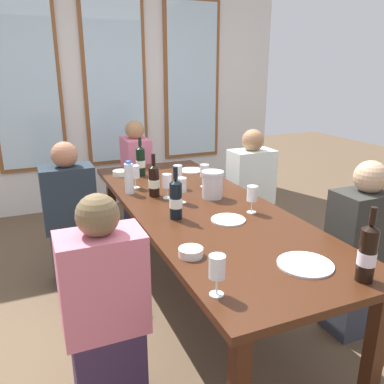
{
  "coord_description": "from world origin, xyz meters",
  "views": [
    {
      "loc": [
        -1.02,
        -2.25,
        1.62
      ],
      "look_at": [
        0.0,
        0.15,
        0.79
      ],
      "focal_mm": 36.95,
      "sensor_mm": 36.0,
      "label": 1
    }
  ],
  "objects_px": {
    "white_plate_2": "(228,220)",
    "seated_person_1": "(360,254)",
    "wine_glass_1": "(204,172)",
    "white_plate_0": "(305,264)",
    "wine_glass_0": "(181,185)",
    "water_bottle": "(129,178)",
    "wine_glass_6": "(167,182)",
    "white_plate_1": "(191,170)",
    "seated_person_3": "(250,195)",
    "wine_bottle_1": "(176,199)",
    "wine_glass_2": "(252,195)",
    "wine_bottle_2": "(368,253)",
    "metal_pitcher": "(212,184)",
    "seated_person_0": "(105,314)",
    "seated_person_4": "(137,177)",
    "wine_glass_5": "(135,173)",
    "wine_bottle_3": "(141,161)",
    "tasting_bowl_0": "(191,252)",
    "seated_person_2": "(71,218)",
    "dining_table": "(201,215)",
    "wine_bottle_0": "(154,180)",
    "wine_glass_3": "(217,269)",
    "wine_glass_4": "(178,173)"
  },
  "relations": [
    {
      "from": "white_plate_2",
      "to": "seated_person_1",
      "type": "bearing_deg",
      "value": -24.33
    },
    {
      "from": "white_plate_2",
      "to": "wine_glass_1",
      "type": "height_order",
      "value": "wine_glass_1"
    },
    {
      "from": "white_plate_0",
      "to": "wine_glass_0",
      "type": "relative_size",
      "value": 1.49
    },
    {
      "from": "water_bottle",
      "to": "wine_glass_6",
      "type": "height_order",
      "value": "water_bottle"
    },
    {
      "from": "white_plate_1",
      "to": "seated_person_3",
      "type": "relative_size",
      "value": 0.19
    },
    {
      "from": "wine_bottle_1",
      "to": "wine_glass_2",
      "type": "height_order",
      "value": "wine_bottle_1"
    },
    {
      "from": "white_plate_1",
      "to": "wine_bottle_2",
      "type": "relative_size",
      "value": 0.64
    },
    {
      "from": "metal_pitcher",
      "to": "white_plate_2",
      "type": "bearing_deg",
      "value": -103.37
    },
    {
      "from": "metal_pitcher",
      "to": "seated_person_1",
      "type": "bearing_deg",
      "value": -50.28
    },
    {
      "from": "seated_person_0",
      "to": "seated_person_4",
      "type": "relative_size",
      "value": 1.0
    },
    {
      "from": "wine_glass_5",
      "to": "seated_person_0",
      "type": "height_order",
      "value": "seated_person_0"
    },
    {
      "from": "white_plate_0",
      "to": "seated_person_3",
      "type": "height_order",
      "value": "seated_person_3"
    },
    {
      "from": "seated_person_1",
      "to": "wine_bottle_3",
      "type": "bearing_deg",
      "value": 121.23
    },
    {
      "from": "white_plate_1",
      "to": "wine_glass_0",
      "type": "height_order",
      "value": "wine_glass_0"
    },
    {
      "from": "tasting_bowl_0",
      "to": "wine_glass_5",
      "type": "bearing_deg",
      "value": 87.36
    },
    {
      "from": "wine_glass_1",
      "to": "seated_person_0",
      "type": "xyz_separation_m",
      "value": [
        -0.98,
        -1.03,
        -0.33
      ]
    },
    {
      "from": "wine_bottle_3",
      "to": "seated_person_3",
      "type": "relative_size",
      "value": 0.29
    },
    {
      "from": "seated_person_2",
      "to": "seated_person_4",
      "type": "relative_size",
      "value": 1.0
    },
    {
      "from": "wine_bottle_2",
      "to": "wine_glass_1",
      "type": "bearing_deg",
      "value": 91.77
    },
    {
      "from": "dining_table",
      "to": "wine_glass_5",
      "type": "distance_m",
      "value": 0.66
    },
    {
      "from": "wine_bottle_1",
      "to": "water_bottle",
      "type": "xyz_separation_m",
      "value": [
        -0.13,
        0.6,
        -0.01
      ]
    },
    {
      "from": "white_plate_2",
      "to": "wine_bottle_0",
      "type": "xyz_separation_m",
      "value": [
        -0.26,
        0.62,
        0.11
      ]
    },
    {
      "from": "tasting_bowl_0",
      "to": "wine_glass_1",
      "type": "relative_size",
      "value": 0.69
    },
    {
      "from": "white_plate_2",
      "to": "dining_table",
      "type": "bearing_deg",
      "value": 97.39
    },
    {
      "from": "water_bottle",
      "to": "wine_glass_5",
      "type": "bearing_deg",
      "value": 56.72
    },
    {
      "from": "white_plate_0",
      "to": "wine_glass_5",
      "type": "xyz_separation_m",
      "value": [
        -0.39,
        1.5,
        0.11
      ]
    },
    {
      "from": "wine_bottle_0",
      "to": "seated_person_4",
      "type": "relative_size",
      "value": 0.27
    },
    {
      "from": "white_plate_1",
      "to": "wine_glass_1",
      "type": "height_order",
      "value": "wine_glass_1"
    },
    {
      "from": "metal_pitcher",
      "to": "wine_glass_3",
      "type": "relative_size",
      "value": 1.09
    },
    {
      "from": "seated_person_0",
      "to": "seated_person_4",
      "type": "height_order",
      "value": "same"
    },
    {
      "from": "dining_table",
      "to": "wine_glass_0",
      "type": "relative_size",
      "value": 14.54
    },
    {
      "from": "white_plate_0",
      "to": "seated_person_1",
      "type": "height_order",
      "value": "seated_person_1"
    },
    {
      "from": "wine_glass_2",
      "to": "wine_glass_6",
      "type": "relative_size",
      "value": 1.0
    },
    {
      "from": "white_plate_0",
      "to": "water_bottle",
      "type": "relative_size",
      "value": 1.08
    },
    {
      "from": "seated_person_4",
      "to": "white_plate_1",
      "type": "bearing_deg",
      "value": -68.73
    },
    {
      "from": "wine_bottle_0",
      "to": "wine_bottle_2",
      "type": "distance_m",
      "value": 1.54
    },
    {
      "from": "wine_glass_5",
      "to": "white_plate_2",
      "type": "bearing_deg",
      "value": -69.15
    },
    {
      "from": "metal_pitcher",
      "to": "tasting_bowl_0",
      "type": "bearing_deg",
      "value": -122.39
    },
    {
      "from": "seated_person_2",
      "to": "wine_bottle_2",
      "type": "bearing_deg",
      "value": -60.55
    },
    {
      "from": "water_bottle",
      "to": "wine_glass_0",
      "type": "xyz_separation_m",
      "value": [
        0.27,
        -0.34,
        0.01
      ]
    },
    {
      "from": "seated_person_2",
      "to": "wine_bottle_1",
      "type": "bearing_deg",
      "value": -56.5
    },
    {
      "from": "wine_bottle_1",
      "to": "wine_glass_3",
      "type": "xyz_separation_m",
      "value": [
        -0.15,
        -0.85,
        -0.01
      ]
    },
    {
      "from": "wine_bottle_0",
      "to": "seated_person_2",
      "type": "xyz_separation_m",
      "value": [
        -0.55,
        0.35,
        -0.33
      ]
    },
    {
      "from": "seated_person_1",
      "to": "wine_glass_1",
      "type": "bearing_deg",
      "value": 119.2
    },
    {
      "from": "wine_bottle_3",
      "to": "seated_person_3",
      "type": "distance_m",
      "value": 1.02
    },
    {
      "from": "white_plate_0",
      "to": "water_bottle",
      "type": "bearing_deg",
      "value": 108.75
    },
    {
      "from": "seated_person_2",
      "to": "seated_person_1",
      "type": "bearing_deg",
      "value": -40.1
    },
    {
      "from": "wine_glass_4",
      "to": "seated_person_1",
      "type": "relative_size",
      "value": 0.16
    },
    {
      "from": "metal_pitcher",
      "to": "tasting_bowl_0",
      "type": "relative_size",
      "value": 1.57
    },
    {
      "from": "wine_glass_5",
      "to": "seated_person_3",
      "type": "xyz_separation_m",
      "value": [
        1.07,
        0.08,
        -0.33
      ]
    }
  ]
}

